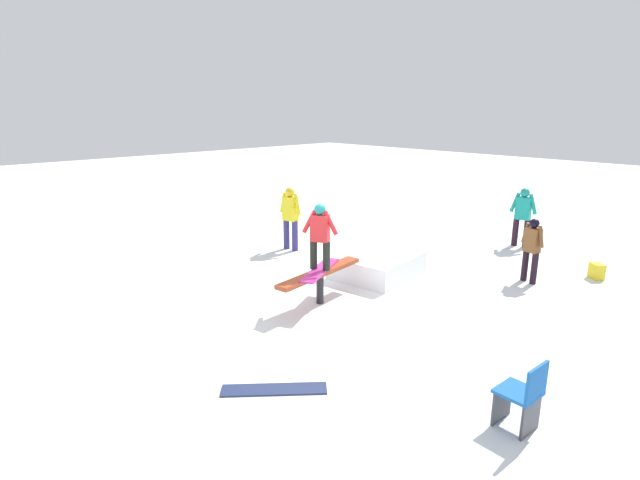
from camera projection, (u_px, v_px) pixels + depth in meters
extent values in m
plane|color=white|center=(320.00, 303.00, 9.58)|extent=(60.00, 60.00, 0.00)
cylinder|color=black|center=(320.00, 289.00, 9.50)|extent=(0.14, 0.14, 0.57)
cube|color=#A53F1E|center=(320.00, 273.00, 9.41)|extent=(2.23, 0.58, 0.08)
cube|color=white|center=(377.00, 265.00, 11.06)|extent=(1.99, 1.73, 0.50)
cube|color=#C72F8D|center=(320.00, 270.00, 9.40)|extent=(1.46, 0.93, 0.03)
cylinder|color=black|center=(314.00, 255.00, 9.37)|extent=(0.14, 0.14, 0.55)
cylinder|color=black|center=(326.00, 256.00, 9.28)|extent=(0.14, 0.14, 0.55)
cube|color=red|center=(320.00, 228.00, 9.19)|extent=(0.33, 0.38, 0.50)
cylinder|color=red|center=(310.00, 221.00, 9.22)|extent=(0.21, 0.30, 0.46)
cylinder|color=red|center=(331.00, 223.00, 9.09)|extent=(0.21, 0.30, 0.46)
sphere|color=teal|center=(320.00, 209.00, 9.10)|extent=(0.21, 0.21, 0.21)
cylinder|color=navy|center=(286.00, 234.00, 13.10)|extent=(0.16, 0.16, 0.79)
cylinder|color=navy|center=(295.00, 236.00, 12.93)|extent=(0.16, 0.16, 0.79)
cube|color=yellow|center=(290.00, 209.00, 12.83)|extent=(0.28, 0.41, 0.62)
cylinder|color=yellow|center=(283.00, 202.00, 12.94)|extent=(0.13, 0.24, 0.55)
cylinder|color=yellow|center=(297.00, 204.00, 12.66)|extent=(0.13, 0.24, 0.55)
sphere|color=yellow|center=(290.00, 192.00, 12.72)|extent=(0.24, 0.24, 0.24)
cylinder|color=black|center=(534.00, 269.00, 10.52)|extent=(0.13, 0.13, 0.67)
cylinder|color=black|center=(525.00, 265.00, 10.73)|extent=(0.13, 0.13, 0.67)
cube|color=brown|center=(533.00, 240.00, 10.47)|extent=(0.27, 0.36, 0.52)
cylinder|color=brown|center=(541.00, 237.00, 10.27)|extent=(0.13, 0.19, 0.46)
cylinder|color=brown|center=(526.00, 233.00, 10.60)|extent=(0.13, 0.19, 0.46)
sphere|color=black|center=(535.00, 223.00, 10.37)|extent=(0.20, 0.20, 0.20)
cylinder|color=black|center=(515.00, 232.00, 13.41)|extent=(0.15, 0.15, 0.74)
cylinder|color=black|center=(526.00, 234.00, 13.24)|extent=(0.15, 0.15, 0.74)
cube|color=teal|center=(523.00, 208.00, 13.15)|extent=(0.28, 0.40, 0.60)
cylinder|color=teal|center=(515.00, 202.00, 13.25)|extent=(0.13, 0.25, 0.54)
cylinder|color=teal|center=(533.00, 204.00, 12.97)|extent=(0.13, 0.25, 0.54)
sphere|color=teal|center=(525.00, 193.00, 13.04)|extent=(0.24, 0.24, 0.24)
cube|color=navy|center=(274.00, 389.00, 6.64)|extent=(1.25, 1.13, 0.02)
cube|color=#3F3F44|center=(502.00, 403.00, 5.97)|extent=(0.40, 0.05, 0.44)
cube|color=#3F3F44|center=(531.00, 417.00, 5.70)|extent=(0.40, 0.05, 0.44)
cube|color=#185DAD|center=(518.00, 392.00, 5.77)|extent=(0.47, 0.47, 0.04)
cube|color=#185DAD|center=(537.00, 382.00, 5.57)|extent=(0.44, 0.06, 0.40)
cube|color=yellow|center=(597.00, 271.00, 10.88)|extent=(0.36, 0.37, 0.34)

